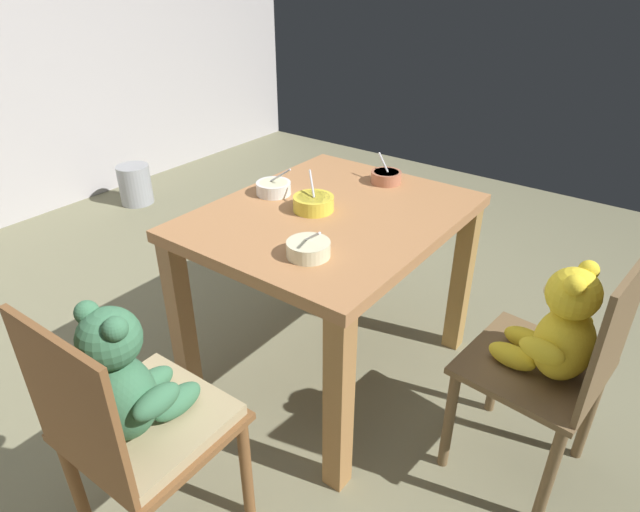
{
  "coord_description": "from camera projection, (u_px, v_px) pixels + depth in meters",
  "views": [
    {
      "loc": [
        -1.48,
        -1.05,
        1.57
      ],
      "look_at": [
        0.0,
        0.05,
        0.53
      ],
      "focal_mm": 30.11,
      "sensor_mm": 36.0,
      "label": 1
    }
  ],
  "objects": [
    {
      "name": "ground_plane",
      "position": [
        329.0,
        369.0,
        2.36
      ],
      "size": [
        5.2,
        5.2,
        0.04
      ],
      "color": "#767357"
    },
    {
      "name": "dining_table",
      "position": [
        330.0,
        241.0,
        2.05
      ],
      "size": [
        1.02,
        0.83,
        0.74
      ],
      "color": "#A67045",
      "rests_on": "ground_plane"
    },
    {
      "name": "teddy_chair_near_front",
      "position": [
        558.0,
        345.0,
        1.61
      ],
      "size": [
        0.45,
        0.43,
        0.87
      ],
      "rotation": [
        0.0,
        0.0,
        1.48
      ],
      "color": "brown",
      "rests_on": "ground_plane"
    },
    {
      "name": "teddy_chair_near_left",
      "position": [
        130.0,
        403.0,
        1.39
      ],
      "size": [
        0.4,
        0.42,
        0.86
      ],
      "rotation": [
        0.0,
        0.0,
        0.02
      ],
      "color": "brown",
      "rests_on": "ground_plane"
    },
    {
      "name": "porridge_bowl_terracotta_near_right",
      "position": [
        386.0,
        177.0,
        2.22
      ],
      "size": [
        0.13,
        0.13,
        0.11
      ],
      "color": "#B36B4F",
      "rests_on": "dining_table"
    },
    {
      "name": "porridge_bowl_white_far_center",
      "position": [
        274.0,
        188.0,
        2.12
      ],
      "size": [
        0.14,
        0.15,
        0.12
      ],
      "color": "silver",
      "rests_on": "dining_table"
    },
    {
      "name": "porridge_bowl_yellow_center",
      "position": [
        313.0,
        203.0,
        1.98
      ],
      "size": [
        0.15,
        0.15,
        0.13
      ],
      "color": "yellow",
      "rests_on": "dining_table"
    },
    {
      "name": "porridge_bowl_cream_near_left",
      "position": [
        308.0,
        249.0,
        1.68
      ],
      "size": [
        0.14,
        0.14,
        0.12
      ],
      "color": "beige",
      "rests_on": "dining_table"
    },
    {
      "name": "metal_pail",
      "position": [
        135.0,
        185.0,
        3.82
      ],
      "size": [
        0.23,
        0.23,
        0.28
      ],
      "primitive_type": "cylinder",
      "color": "#93969B",
      "rests_on": "ground_plane"
    }
  ]
}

